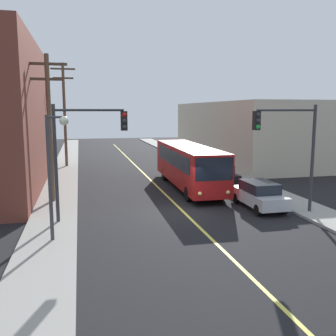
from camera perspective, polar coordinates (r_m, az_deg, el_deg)
ground_plane at (r=21.86m, az=2.41°, el=-6.74°), size 120.00×120.00×0.00m
sidewalk_left at (r=30.86m, az=-15.88°, el=-2.35°), size 2.50×90.00×0.15m
sidewalk_right at (r=33.44m, az=9.78°, el=-1.30°), size 2.50×90.00×0.15m
lane_stripe_center at (r=36.21m, az=-4.00°, el=-0.54°), size 0.16×60.00×0.01m
building_right_warehouse at (r=46.21m, az=12.76°, el=5.48°), size 12.00×24.92×6.76m
city_bus at (r=28.34m, az=3.11°, el=0.58°), size 2.81×12.20×3.20m
parked_car_silver at (r=23.20m, az=13.68°, el=-3.93°), size 1.84×4.41×1.62m
parked_car_black at (r=30.02m, az=7.74°, el=-0.91°), size 1.92×4.45×1.62m
utility_pole_near at (r=24.42m, az=-17.58°, el=6.77°), size 2.40×0.28×9.06m
utility_pole_mid at (r=39.84m, az=-15.46°, el=8.46°), size 2.40×0.28×10.39m
traffic_signal_left_corner at (r=19.63m, az=-12.35°, el=4.07°), size 3.75×0.48×6.00m
traffic_signal_right_corner at (r=21.56m, az=17.91°, el=4.25°), size 3.75×0.48×6.00m
street_lamp_left at (r=16.92m, az=-16.92°, el=1.27°), size 0.98×0.40×5.50m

